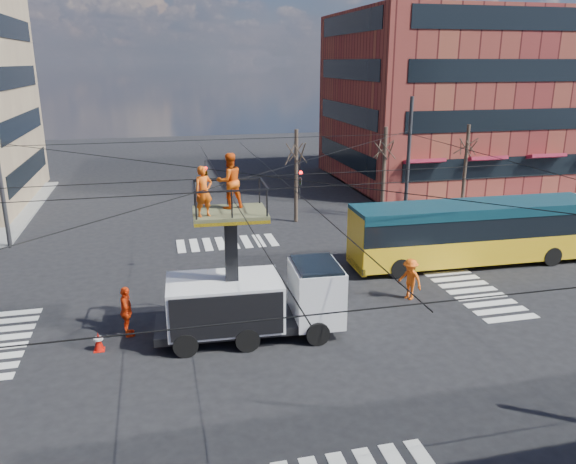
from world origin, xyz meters
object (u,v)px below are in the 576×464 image
Objects in this scene: city_bus at (474,231)px; traffic_cone at (99,341)px; worker_ground at (126,312)px; flagger at (410,279)px; utility_truck at (253,282)px.

city_bus is 17.74× the size of traffic_cone.
traffic_cone is 1.51m from worker_ground.
city_bus is 6.25m from flagger.
city_bus is 6.47× the size of worker_ground.
city_bus is at bearing 15.98° from traffic_cone.
city_bus is at bearing 26.04° from utility_truck.
utility_truck reaches higher than worker_ground.
city_bus is at bearing -81.43° from worker_ground.
traffic_cone is at bearing -178.30° from utility_truck.
worker_ground is 11.98m from flagger.
city_bus is 17.61m from worker_ground.
traffic_cone is at bearing -162.60° from city_bus.
flagger is at bearing -91.79° from worker_ground.
flagger is at bearing 16.86° from utility_truck.
utility_truck reaches higher than city_bus.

